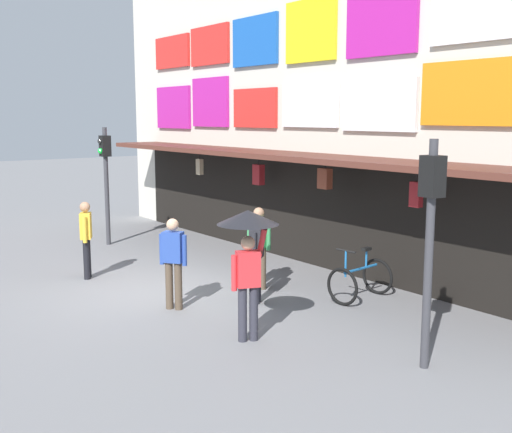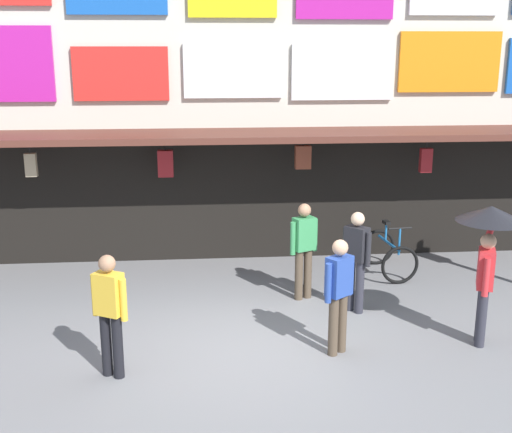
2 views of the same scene
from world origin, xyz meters
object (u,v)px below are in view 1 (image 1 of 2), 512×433
at_px(pedestrian_in_white, 259,243).
at_px(pedestrian_in_green, 257,254).
at_px(bicycle_parked, 360,280).
at_px(traffic_light_far, 431,217).
at_px(pedestrian_in_black, 173,258).
at_px(traffic_light_near, 105,167).
at_px(pedestrian_in_yellow, 86,235).
at_px(pedestrian_with_umbrella, 248,238).

xyz_separation_m(pedestrian_in_white, pedestrian_in_green, (0.75, -0.62, 0.00)).
distance_m(bicycle_parked, pedestrian_in_white, 2.17).
relative_size(traffic_light_far, pedestrian_in_black, 1.90).
bearing_deg(bicycle_parked, pedestrian_in_green, -121.37).
distance_m(traffic_light_near, pedestrian_in_black, 6.49).
height_order(pedestrian_in_yellow, pedestrian_in_green, same).
distance_m(traffic_light_far, pedestrian_in_yellow, 7.89).
relative_size(pedestrian_in_yellow, pedestrian_with_umbrella, 0.81).
xyz_separation_m(pedestrian_in_yellow, pedestrian_with_umbrella, (5.22, 0.52, 0.69)).
relative_size(pedestrian_in_white, pedestrian_in_green, 1.00).
bearing_deg(pedestrian_with_umbrella, traffic_light_far, 30.07).
distance_m(traffic_light_near, pedestrian_with_umbrella, 8.47).
bearing_deg(pedestrian_in_yellow, pedestrian_in_green, 26.81).
xyz_separation_m(traffic_light_near, pedestrian_with_umbrella, (8.35, -1.34, -0.50)).
xyz_separation_m(traffic_light_far, pedestrian_with_umbrella, (-2.35, -1.36, -0.50)).
bearing_deg(pedestrian_in_yellow, bicycle_parked, 37.11).
relative_size(pedestrian_in_black, pedestrian_in_green, 1.00).
bearing_deg(pedestrian_in_green, traffic_light_far, 0.39).
relative_size(pedestrian_in_black, pedestrian_with_umbrella, 0.81).
bearing_deg(pedestrian_in_black, traffic_light_near, 166.82).
xyz_separation_m(bicycle_parked, pedestrian_in_green, (-1.04, -1.71, 0.55)).
distance_m(bicycle_parked, pedestrian_in_black, 3.60).
xyz_separation_m(bicycle_parked, pedestrian_in_white, (-1.80, -1.09, 0.55)).
distance_m(bicycle_parked, pedestrian_in_yellow, 5.93).
xyz_separation_m(pedestrian_in_white, pedestrian_in_yellow, (-2.91, -2.48, 0.00)).
distance_m(traffic_light_far, pedestrian_in_green, 4.08).
bearing_deg(traffic_light_far, pedestrian_in_black, -161.82).
distance_m(pedestrian_in_white, pedestrian_in_black, 2.08).
bearing_deg(pedestrian_in_yellow, pedestrian_with_umbrella, 5.68).
height_order(traffic_light_near, traffic_light_far, same).
bearing_deg(pedestrian_in_black, pedestrian_in_green, 67.91).
xyz_separation_m(traffic_light_far, pedestrian_in_green, (-3.90, -0.03, -1.19)).
bearing_deg(bicycle_parked, pedestrian_in_yellow, -142.89).
distance_m(traffic_light_near, traffic_light_far, 10.70).
xyz_separation_m(traffic_light_near, pedestrian_in_white, (6.05, 0.62, -1.19)).
relative_size(traffic_light_far, pedestrian_in_white, 1.90).
bearing_deg(traffic_light_near, traffic_light_far, 0.10).
relative_size(bicycle_parked, pedestrian_in_green, 0.73).
bearing_deg(bicycle_parked, pedestrian_in_white, -148.86).
relative_size(bicycle_parked, pedestrian_in_yellow, 0.73).
relative_size(bicycle_parked, pedestrian_with_umbrella, 0.59).
relative_size(traffic_light_far, bicycle_parked, 2.59).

